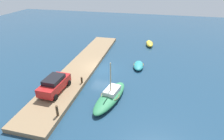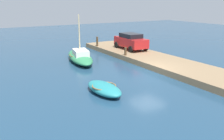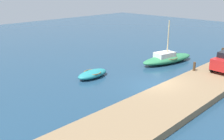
{
  "view_description": "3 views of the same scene",
  "coord_description": "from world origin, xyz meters",
  "px_view_note": "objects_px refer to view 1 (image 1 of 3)",
  "views": [
    {
      "loc": [
        21.22,
        6.7,
        11.62
      ],
      "look_at": [
        0.88,
        1.8,
        0.65
      ],
      "focal_mm": 29.23,
      "sensor_mm": 36.0,
      "label": 1
    },
    {
      "loc": [
        -13.72,
        11.45,
        5.26
      ],
      "look_at": [
        -0.26,
        3.4,
        0.82
      ],
      "focal_mm": 38.5,
      "sensor_mm": 36.0,
      "label": 2
    },
    {
      "loc": [
        -15.37,
        -10.73,
        7.37
      ],
      "look_at": [
        -0.63,
        3.93,
        0.59
      ],
      "focal_mm": 41.25,
      "sensor_mm": 36.0,
      "label": 3
    }
  ],
  "objects_px": {
    "rowboat_yellow": "(149,44)",
    "mooring_post_mid_west": "(57,111)",
    "mooring_post_west": "(82,80)",
    "sailboat_green": "(110,96)",
    "parked_car": "(54,84)",
    "rowboat_teal": "(138,65)"
  },
  "relations": [
    {
      "from": "rowboat_yellow",
      "to": "mooring_post_mid_west",
      "type": "height_order",
      "value": "mooring_post_mid_west"
    },
    {
      "from": "rowboat_yellow",
      "to": "mooring_post_west",
      "type": "xyz_separation_m",
      "value": [
        15.86,
        -6.86,
        0.45
      ]
    },
    {
      "from": "sailboat_green",
      "to": "mooring_post_mid_west",
      "type": "bearing_deg",
      "value": -32.23
    },
    {
      "from": "rowboat_yellow",
      "to": "mooring_post_west",
      "type": "bearing_deg",
      "value": -32.65
    },
    {
      "from": "sailboat_green",
      "to": "mooring_post_mid_west",
      "type": "xyz_separation_m",
      "value": [
        3.94,
        -3.84,
        0.54
      ]
    },
    {
      "from": "rowboat_yellow",
      "to": "parked_car",
      "type": "xyz_separation_m",
      "value": [
        18.08,
        -9.01,
        0.95
      ]
    },
    {
      "from": "sailboat_green",
      "to": "parked_car",
      "type": "relative_size",
      "value": 1.58
    },
    {
      "from": "sailboat_green",
      "to": "rowboat_teal",
      "type": "bearing_deg",
      "value": 178.13
    },
    {
      "from": "sailboat_green",
      "to": "rowboat_yellow",
      "type": "xyz_separation_m",
      "value": [
        -17.62,
        3.02,
        -0.07
      ]
    },
    {
      "from": "rowboat_teal",
      "to": "sailboat_green",
      "type": "bearing_deg",
      "value": -17.2
    },
    {
      "from": "rowboat_teal",
      "to": "parked_car",
      "type": "xyz_separation_m",
      "value": [
        8.66,
        -8.02,
        1.03
      ]
    },
    {
      "from": "rowboat_teal",
      "to": "parked_car",
      "type": "distance_m",
      "value": 11.85
    },
    {
      "from": "mooring_post_west",
      "to": "rowboat_yellow",
      "type": "bearing_deg",
      "value": 156.61
    },
    {
      "from": "sailboat_green",
      "to": "rowboat_yellow",
      "type": "height_order",
      "value": "sailboat_green"
    },
    {
      "from": "mooring_post_west",
      "to": "parked_car",
      "type": "height_order",
      "value": "parked_car"
    },
    {
      "from": "mooring_post_mid_west",
      "to": "rowboat_yellow",
      "type": "bearing_deg",
      "value": 162.35
    },
    {
      "from": "rowboat_teal",
      "to": "mooring_post_mid_west",
      "type": "xyz_separation_m",
      "value": [
        12.14,
        -5.87,
        0.69
      ]
    },
    {
      "from": "rowboat_yellow",
      "to": "parked_car",
      "type": "bearing_deg",
      "value": -35.74
    },
    {
      "from": "rowboat_yellow",
      "to": "parked_car",
      "type": "relative_size",
      "value": 0.8
    },
    {
      "from": "rowboat_teal",
      "to": "mooring_post_west",
      "type": "relative_size",
      "value": 4.13
    },
    {
      "from": "rowboat_teal",
      "to": "sailboat_green",
      "type": "distance_m",
      "value": 8.45
    },
    {
      "from": "sailboat_green",
      "to": "parked_car",
      "type": "xyz_separation_m",
      "value": [
        0.46,
        -5.99,
        0.88
      ]
    }
  ]
}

